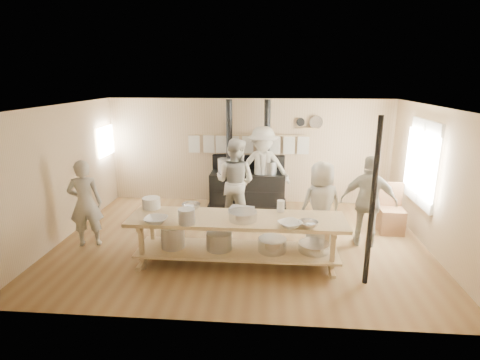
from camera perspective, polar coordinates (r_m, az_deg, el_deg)
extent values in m
plane|color=brown|center=(7.41, 0.15, -9.34)|extent=(7.00, 7.00, 0.00)
plane|color=tan|center=(9.39, 1.35, 4.38)|extent=(7.00, 0.00, 7.00)
plane|color=tan|center=(4.60, -2.29, -7.70)|extent=(7.00, 0.00, 7.00)
plane|color=tan|center=(8.02, -25.64, 0.90)|extent=(0.00, 5.00, 5.00)
plane|color=tan|center=(7.55, 27.67, -0.19)|extent=(0.00, 5.00, 5.00)
plane|color=beige|center=(6.74, 0.16, 11.15)|extent=(7.00, 7.00, 0.00)
cube|color=beige|center=(8.04, 26.05, 2.34)|extent=(0.06, 1.35, 1.65)
plane|color=white|center=(8.02, 25.78, 2.35)|extent=(0.00, 1.50, 1.50)
cube|color=beige|center=(8.02, 25.72, 2.35)|extent=(0.02, 0.03, 1.50)
plane|color=white|center=(9.68, -19.77, 5.61)|extent=(0.00, 0.90, 0.90)
cube|color=black|center=(9.22, 1.17, -1.45)|extent=(1.80, 0.70, 0.85)
cube|color=black|center=(9.33, 1.15, -3.65)|extent=(1.90, 0.75, 0.10)
cube|color=black|center=(9.34, 1.30, 2.76)|extent=(1.80, 0.12, 0.35)
cylinder|color=black|center=(9.01, -1.64, 6.65)|extent=(0.15, 0.15, 1.75)
cylinder|color=black|center=(8.96, 4.13, 6.56)|extent=(0.15, 0.15, 1.75)
cylinder|color=#B2B2B7|center=(9.11, -2.27, 2.22)|extent=(0.36, 0.36, 0.34)
cylinder|color=gray|center=(9.00, 4.67, 1.89)|extent=(0.30, 0.30, 0.30)
cylinder|color=#A4845E|center=(9.22, 1.33, 6.82)|extent=(3.00, 0.04, 0.04)
cube|color=beige|center=(9.43, -6.94, 5.55)|extent=(0.28, 0.01, 0.46)
cube|color=beige|center=(9.37, -4.91, 5.54)|extent=(0.28, 0.01, 0.46)
cube|color=beige|center=(9.32, -2.85, 5.53)|extent=(0.28, 0.01, 0.46)
cube|color=beige|center=(9.28, -0.77, 5.51)|extent=(0.28, 0.01, 0.46)
cube|color=beige|center=(9.26, 1.32, 5.48)|extent=(0.28, 0.01, 0.46)
cube|color=beige|center=(9.24, 3.42, 5.44)|extent=(0.28, 0.01, 0.46)
cube|color=beige|center=(9.24, 5.52, 5.39)|extent=(0.28, 0.01, 0.46)
cube|color=beige|center=(9.25, 7.62, 5.34)|extent=(0.28, 0.01, 0.46)
cube|color=beige|center=(9.28, 9.71, 5.28)|extent=(0.28, 0.01, 0.46)
cube|color=#A4845E|center=(9.24, 10.12, 7.73)|extent=(0.50, 0.14, 0.03)
cylinder|color=black|center=(9.23, 9.21, 8.71)|extent=(0.20, 0.04, 0.20)
cylinder|color=silver|center=(9.27, 11.52, 8.62)|extent=(0.32, 0.03, 0.32)
cube|color=#A4845E|center=(6.26, -0.50, -5.98)|extent=(3.60, 0.90, 0.06)
cube|color=#A4845E|center=(6.49, -0.48, -10.67)|extent=(3.40, 0.80, 0.04)
cube|color=#A4845E|center=(6.51, -0.48, -11.07)|extent=(3.30, 0.06, 0.06)
cube|color=#A4845E|center=(6.46, -14.76, -9.62)|extent=(0.07, 0.07, 0.85)
cube|color=#A4845E|center=(6.98, -13.15, -7.57)|extent=(0.07, 0.07, 0.85)
cube|color=#A4845E|center=(6.21, 13.92, -10.64)|extent=(0.07, 0.07, 0.85)
cube|color=#A4845E|center=(6.74, 13.13, -8.41)|extent=(0.07, 0.07, 0.85)
cylinder|color=#B2B2B7|center=(6.58, -10.18, -8.53)|extent=(0.40, 0.40, 0.38)
cylinder|color=gray|center=(6.45, -3.18, -9.21)|extent=(0.44, 0.44, 0.30)
cylinder|color=silver|center=(6.41, 4.94, -9.78)|extent=(0.48, 0.48, 0.22)
cylinder|color=silver|center=(6.48, 11.24, -10.17)|extent=(0.52, 0.52, 0.14)
cylinder|color=black|center=(5.85, 19.54, -3.47)|extent=(0.08, 0.08, 2.60)
imported|color=#AFAC9B|center=(7.55, -22.51, -3.31)|extent=(0.69, 0.54, 1.66)
imported|color=#AFAC9B|center=(8.00, -0.76, -0.26)|extent=(1.11, 0.99, 1.88)
imported|color=#AFAC9B|center=(7.05, 12.22, -3.80)|extent=(0.93, 0.76, 1.65)
imported|color=#AFAC9B|center=(7.35, 19.01, -3.17)|extent=(1.08, 0.61, 1.73)
imported|color=#AFAC9B|center=(8.91, 3.46, 1.75)|extent=(1.33, 0.81, 2.00)
cube|color=brown|center=(8.32, 22.00, -5.77)|extent=(0.49, 0.49, 0.51)
cube|color=brown|center=(8.37, 21.97, -2.18)|extent=(0.47, 0.06, 0.56)
imported|color=white|center=(6.17, -12.71, -5.96)|extent=(0.37, 0.37, 0.09)
imported|color=silver|center=(6.66, -7.47, -4.03)|extent=(0.45, 0.45, 0.10)
imported|color=white|center=(5.91, 7.64, -6.69)|extent=(0.49, 0.49, 0.09)
imported|color=silver|center=(5.93, 10.35, -6.67)|extent=(0.44, 0.44, 0.10)
cube|color=#B2B2B7|center=(6.46, 0.24, -4.58)|extent=(0.44, 0.34, 0.09)
cylinder|color=silver|center=(6.12, 0.45, -5.45)|extent=(0.50, 0.50, 0.15)
cylinder|color=gray|center=(6.01, -8.14, -5.49)|extent=(0.30, 0.30, 0.25)
cylinder|color=white|center=(6.82, -13.35, -3.43)|extent=(0.41, 0.41, 0.20)
cylinder|color=white|center=(6.50, 6.23, -3.99)|extent=(0.14, 0.14, 0.20)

